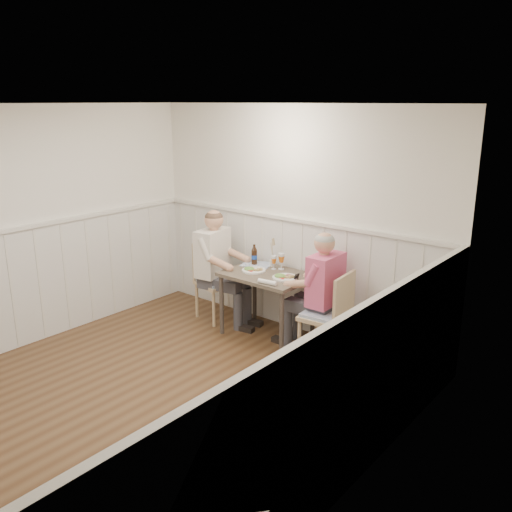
# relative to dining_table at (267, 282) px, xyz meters

# --- Properties ---
(ground_plane) EXTENTS (4.50, 4.50, 0.00)m
(ground_plane) POSITION_rel_dining_table_xyz_m (0.06, -1.84, -0.65)
(ground_plane) COLOR #482D18
(room_shell) EXTENTS (4.04, 4.54, 2.60)m
(room_shell) POSITION_rel_dining_table_xyz_m (0.06, -1.84, 0.87)
(room_shell) COLOR white
(room_shell) RESTS_ON ground
(wainscot) EXTENTS (4.00, 4.49, 1.34)m
(wainscot) POSITION_rel_dining_table_xyz_m (0.06, -1.15, 0.04)
(wainscot) COLOR white
(wainscot) RESTS_ON ground
(dining_table) EXTENTS (0.97, 0.70, 0.75)m
(dining_table) POSITION_rel_dining_table_xyz_m (0.00, 0.00, 0.00)
(dining_table) COLOR #4E4136
(dining_table) RESTS_ON ground
(chair_right) EXTENTS (0.49, 0.49, 0.96)m
(chair_right) POSITION_rel_dining_table_xyz_m (0.88, -0.06, -0.13)
(chair_right) COLOR tan
(chair_right) RESTS_ON ground
(chair_left) EXTENTS (0.54, 0.54, 0.95)m
(chair_left) POSITION_rel_dining_table_xyz_m (-0.84, 0.03, -0.13)
(chair_left) COLOR tan
(chair_left) RESTS_ON ground
(man_in_pink) EXTENTS (0.62, 0.44, 1.35)m
(man_in_pink) POSITION_rel_dining_table_xyz_m (0.71, 0.02, -0.08)
(man_in_pink) COLOR #3F3F47
(man_in_pink) RESTS_ON ground
(diner_cream) EXTENTS (0.70, 0.49, 1.41)m
(diner_cream) POSITION_rel_dining_table_xyz_m (-0.75, -0.05, -0.06)
(diner_cream) COLOR #3F3F47
(diner_cream) RESTS_ON ground
(plate_man) EXTENTS (0.28, 0.28, 0.07)m
(plate_man) POSITION_rel_dining_table_xyz_m (0.25, -0.02, 0.12)
(plate_man) COLOR white
(plate_man) RESTS_ON dining_table
(plate_diner) EXTENTS (0.27, 0.27, 0.07)m
(plate_diner) POSITION_rel_dining_table_xyz_m (-0.19, -0.04, 0.12)
(plate_diner) COLOR white
(plate_diner) RESTS_ON dining_table
(beer_glass_a) EXTENTS (0.08, 0.08, 0.19)m
(beer_glass_a) POSITION_rel_dining_table_xyz_m (0.03, 0.23, 0.23)
(beer_glass_a) COLOR silver
(beer_glass_a) RESTS_ON dining_table
(beer_glass_b) EXTENTS (0.06, 0.06, 0.16)m
(beer_glass_b) POSITION_rel_dining_table_xyz_m (-0.04, 0.18, 0.20)
(beer_glass_b) COLOR silver
(beer_glass_b) RESTS_ON dining_table
(beer_bottle) EXTENTS (0.07, 0.07, 0.25)m
(beer_bottle) POSITION_rel_dining_table_xyz_m (-0.33, 0.17, 0.21)
(beer_bottle) COLOR black
(beer_bottle) RESTS_ON dining_table
(rolled_napkin) EXTENTS (0.22, 0.07, 0.05)m
(rolled_napkin) POSITION_rel_dining_table_xyz_m (0.23, -0.29, 0.12)
(rolled_napkin) COLOR white
(rolled_napkin) RESTS_ON dining_table
(grass_vase) EXTENTS (0.04, 0.04, 0.36)m
(grass_vase) POSITION_rel_dining_table_xyz_m (-0.14, 0.25, 0.26)
(grass_vase) COLOR silver
(grass_vase) RESTS_ON dining_table
(gingham_mat) EXTENTS (0.41, 0.36, 0.01)m
(gingham_mat) POSITION_rel_dining_table_xyz_m (-0.31, 0.19, 0.10)
(gingham_mat) COLOR #4F6BA0
(gingham_mat) RESTS_ON dining_table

